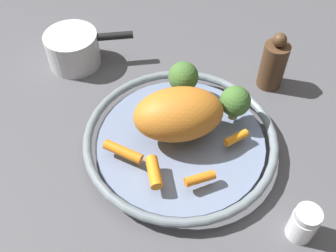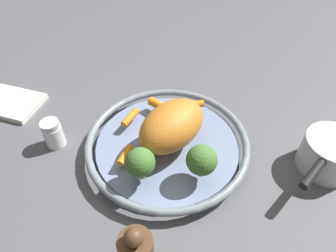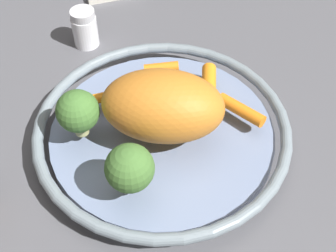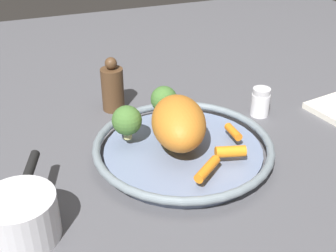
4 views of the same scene
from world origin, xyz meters
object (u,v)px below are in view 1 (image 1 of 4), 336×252
at_px(baby_carrot_center, 124,153).
at_px(saucepan, 74,49).
at_px(roast_chicken_piece, 179,114).
at_px(baby_carrot_back, 200,178).
at_px(baby_carrot_left, 236,138).
at_px(salt_shaker, 304,223).
at_px(pepper_mill, 273,64).
at_px(broccoli_floret_mid, 183,77).
at_px(baby_carrot_right, 154,172).
at_px(serving_bowl, 180,140).
at_px(broccoli_floret_edge, 234,100).

bearing_deg(baby_carrot_center, saucepan, -179.53).
bearing_deg(roast_chicken_piece, baby_carrot_center, -82.40).
bearing_deg(saucepan, baby_carrot_back, 13.37).
height_order(baby_carrot_left, salt_shaker, salt_shaker).
bearing_deg(pepper_mill, salt_shaker, -25.52).
distance_m(baby_carrot_center, broccoli_floret_mid, 0.19).
xyz_separation_m(baby_carrot_left, salt_shaker, (0.18, 0.01, -0.01)).
bearing_deg(baby_carrot_right, roast_chicken_piece, 132.68).
bearing_deg(baby_carrot_left, salt_shaker, 4.51).
relative_size(roast_chicken_piece, baby_carrot_left, 3.45).
bearing_deg(saucepan, pepper_mill, 56.53).
height_order(salt_shaker, pepper_mill, pepper_mill).
bearing_deg(baby_carrot_left, broccoli_floret_mid, -167.36).
xyz_separation_m(serving_bowl, salt_shaker, (0.23, 0.10, 0.01)).
bearing_deg(serving_bowl, baby_carrot_left, 58.26).
bearing_deg(baby_carrot_back, broccoli_floret_edge, 131.29).
bearing_deg(saucepan, baby_carrot_center, 0.47).
distance_m(baby_carrot_back, broccoli_floret_edge, 0.16).
bearing_deg(broccoli_floret_mid, baby_carrot_right, -38.88).
bearing_deg(salt_shaker, saucepan, -158.89).
bearing_deg(salt_shaker, pepper_mill, 154.48).
distance_m(serving_bowl, broccoli_floret_edge, 0.12).
relative_size(roast_chicken_piece, salt_shaker, 2.37).
bearing_deg(broccoli_floret_edge, baby_carrot_back, -48.71).
xyz_separation_m(serving_bowl, baby_carrot_center, (0.00, -0.11, 0.03)).
distance_m(baby_carrot_left, baby_carrot_back, 0.11).
height_order(roast_chicken_piece, broccoli_floret_mid, roast_chicken_piece).
bearing_deg(pepper_mill, baby_carrot_right, -66.86).
bearing_deg(baby_carrot_left, baby_carrot_center, -103.86).
relative_size(serving_bowl, baby_carrot_left, 7.72).
relative_size(roast_chicken_piece, baby_carrot_back, 3.08).
bearing_deg(broccoli_floret_edge, salt_shaker, -2.23).
height_order(baby_carrot_left, baby_carrot_center, baby_carrot_center).
bearing_deg(baby_carrot_left, pepper_mill, 128.51).
distance_m(broccoli_floret_mid, salt_shaker, 0.33).
relative_size(baby_carrot_back, broccoli_floret_mid, 0.75).
xyz_separation_m(broccoli_floret_edge, salt_shaker, (0.23, -0.01, -0.04)).
bearing_deg(roast_chicken_piece, baby_carrot_left, 53.22).
bearing_deg(broccoli_floret_mid, saucepan, -142.97).
bearing_deg(baby_carrot_back, salt_shaker, 40.58).
bearing_deg(broccoli_floret_edge, serving_bowl, -87.53).
bearing_deg(roast_chicken_piece, serving_bowl, -4.47).
distance_m(broccoli_floret_mid, pepper_mill, 0.19).
height_order(roast_chicken_piece, saucepan, roast_chicken_piece).
bearing_deg(baby_carrot_center, pepper_mill, 102.81).
xyz_separation_m(baby_carrot_right, salt_shaker, (0.17, 0.17, -0.01)).
height_order(serving_bowl, salt_shaker, salt_shaker).
bearing_deg(salt_shaker, serving_bowl, -157.01).
distance_m(roast_chicken_piece, baby_carrot_center, 0.11).
relative_size(serving_bowl, roast_chicken_piece, 2.23).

